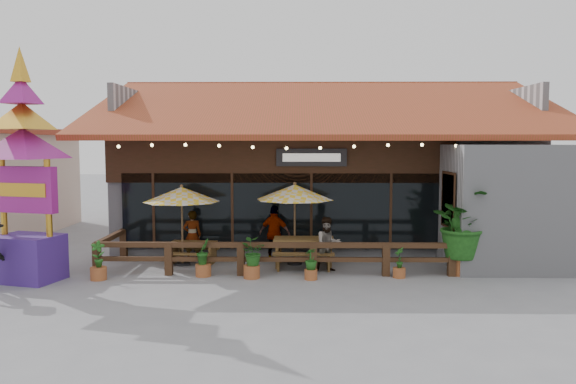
{
  "coord_description": "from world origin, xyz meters",
  "views": [
    {
      "loc": [
        -0.94,
        -15.73,
        3.64
      ],
      "look_at": [
        -1.23,
        1.5,
        2.14
      ],
      "focal_mm": 35.0,
      "sensor_mm": 36.0,
      "label": 1
    }
  ],
  "objects_px": {
    "tropical_plant": "(463,226)",
    "umbrella_left": "(182,195)",
    "umbrella_right": "(295,192)",
    "picnic_table_left": "(193,249)",
    "thai_sign_tower": "(23,149)",
    "picnic_table_right": "(304,247)"
  },
  "relations": [
    {
      "from": "umbrella_left",
      "to": "picnic_table_right",
      "type": "relative_size",
      "value": 1.5
    },
    {
      "from": "picnic_table_right",
      "to": "tropical_plant",
      "type": "relative_size",
      "value": 0.75
    },
    {
      "from": "picnic_table_left",
      "to": "picnic_table_right",
      "type": "xyz_separation_m",
      "value": [
        3.36,
        -0.38,
        0.13
      ]
    },
    {
      "from": "picnic_table_left",
      "to": "thai_sign_tower",
      "type": "xyz_separation_m",
      "value": [
        -3.98,
        -2.22,
        3.04
      ]
    },
    {
      "from": "thai_sign_tower",
      "to": "umbrella_left",
      "type": "bearing_deg",
      "value": 28.51
    },
    {
      "from": "tropical_plant",
      "to": "umbrella_right",
      "type": "bearing_deg",
      "value": 164.62
    },
    {
      "from": "umbrella_left",
      "to": "picnic_table_left",
      "type": "relative_size",
      "value": 1.8
    },
    {
      "from": "picnic_table_right",
      "to": "thai_sign_tower",
      "type": "height_order",
      "value": "thai_sign_tower"
    },
    {
      "from": "umbrella_right",
      "to": "picnic_table_left",
      "type": "bearing_deg",
      "value": 178.91
    },
    {
      "from": "picnic_table_right",
      "to": "thai_sign_tower",
      "type": "relative_size",
      "value": 0.27
    },
    {
      "from": "umbrella_right",
      "to": "tropical_plant",
      "type": "bearing_deg",
      "value": -15.38
    },
    {
      "from": "umbrella_left",
      "to": "thai_sign_tower",
      "type": "distance_m",
      "value": 4.43
    },
    {
      "from": "tropical_plant",
      "to": "umbrella_left",
      "type": "bearing_deg",
      "value": 172.0
    },
    {
      "from": "umbrella_right",
      "to": "tropical_plant",
      "type": "height_order",
      "value": "umbrella_right"
    },
    {
      "from": "picnic_table_left",
      "to": "tropical_plant",
      "type": "distance_m",
      "value": 7.9
    },
    {
      "from": "umbrella_left",
      "to": "umbrella_right",
      "type": "xyz_separation_m",
      "value": [
        3.37,
        0.15,
        0.06
      ]
    },
    {
      "from": "umbrella_right",
      "to": "picnic_table_left",
      "type": "height_order",
      "value": "umbrella_right"
    },
    {
      "from": "picnic_table_right",
      "to": "umbrella_right",
      "type": "bearing_deg",
      "value": 130.12
    },
    {
      "from": "umbrella_right",
      "to": "picnic_table_right",
      "type": "distance_m",
      "value": 1.65
    },
    {
      "from": "umbrella_right",
      "to": "picnic_table_right",
      "type": "height_order",
      "value": "umbrella_right"
    },
    {
      "from": "umbrella_left",
      "to": "umbrella_right",
      "type": "relative_size",
      "value": 0.98
    },
    {
      "from": "umbrella_right",
      "to": "picnic_table_left",
      "type": "relative_size",
      "value": 1.83
    }
  ]
}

